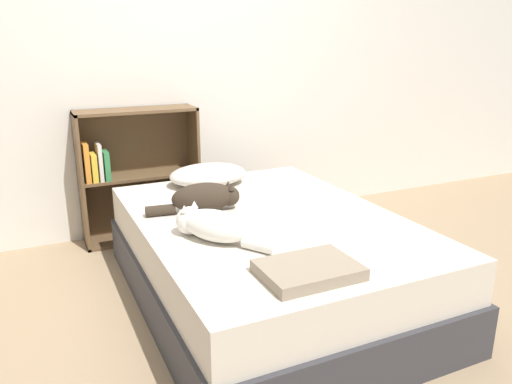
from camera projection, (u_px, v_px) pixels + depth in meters
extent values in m
plane|color=#997F60|center=(267.00, 297.00, 2.78)|extent=(8.00, 8.00, 0.00)
cube|color=silver|center=(184.00, 58.00, 3.59)|extent=(8.00, 0.06, 2.50)
cube|color=#333338|center=(267.00, 276.00, 2.75)|extent=(1.34, 1.87, 0.26)
cube|color=beige|center=(267.00, 236.00, 2.68)|extent=(1.30, 1.81, 0.22)
ellipsoid|color=beige|center=(208.00, 175.00, 3.22)|extent=(0.50, 0.37, 0.13)
ellipsoid|color=white|center=(215.00, 226.00, 2.32)|extent=(0.34, 0.40, 0.14)
sphere|color=white|center=(190.00, 221.00, 2.40)|extent=(0.14, 0.14, 0.14)
cone|color=white|center=(184.00, 209.00, 2.34)|extent=(0.04, 0.04, 0.03)
cone|color=white|center=(194.00, 204.00, 2.41)|extent=(0.04, 0.04, 0.03)
cylinder|color=white|center=(260.00, 245.00, 2.21)|extent=(0.14, 0.17, 0.06)
ellipsoid|color=#33281E|center=(203.00, 197.00, 2.71)|extent=(0.37, 0.20, 0.16)
sphere|color=#33281E|center=(230.00, 196.00, 2.76)|extent=(0.11, 0.11, 0.11)
cone|color=#33281E|center=(228.00, 184.00, 2.77)|extent=(0.04, 0.04, 0.03)
cone|color=#33281E|center=(231.00, 187.00, 2.71)|extent=(0.04, 0.04, 0.03)
cylinder|color=#33281E|center=(160.00, 210.00, 2.66)|extent=(0.16, 0.08, 0.06)
cube|color=brown|center=(81.00, 182.00, 3.34)|extent=(0.02, 0.26, 0.93)
cube|color=brown|center=(194.00, 169.00, 3.67)|extent=(0.02, 0.26, 0.93)
cube|color=brown|center=(144.00, 235.00, 3.64)|extent=(0.82, 0.26, 0.02)
cube|color=brown|center=(136.00, 110.00, 3.37)|extent=(0.82, 0.26, 0.02)
cube|color=brown|center=(140.00, 175.00, 3.51)|extent=(0.78, 0.26, 0.02)
cube|color=brown|center=(136.00, 171.00, 3.61)|extent=(0.82, 0.02, 0.93)
cube|color=orange|center=(86.00, 162.00, 3.29)|extent=(0.03, 0.16, 0.26)
cube|color=gold|center=(93.00, 167.00, 3.31)|extent=(0.04, 0.16, 0.19)
cube|color=beige|center=(99.00, 162.00, 3.32)|extent=(0.03, 0.16, 0.25)
cube|color=#337F47|center=(106.00, 165.00, 3.35)|extent=(0.03, 0.16, 0.19)
cube|color=gray|center=(308.00, 270.00, 1.98)|extent=(0.39, 0.28, 0.05)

